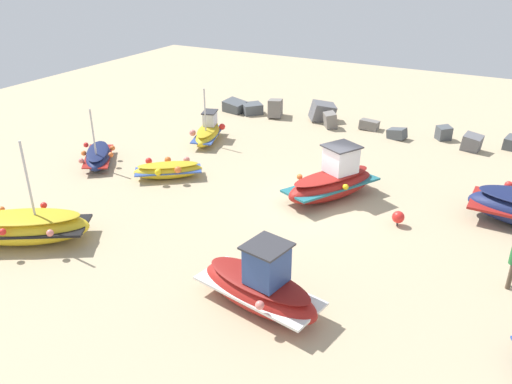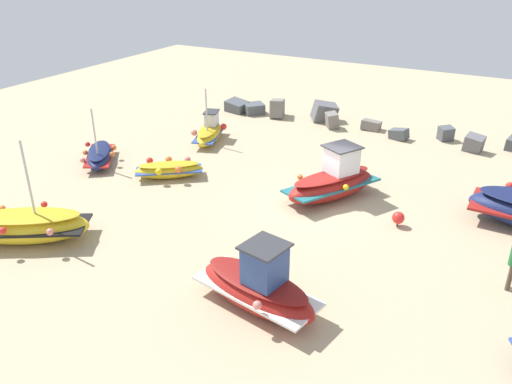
{
  "view_description": "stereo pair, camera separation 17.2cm",
  "coord_description": "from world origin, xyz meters",
  "px_view_note": "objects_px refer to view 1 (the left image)",
  "views": [
    {
      "loc": [
        6.8,
        -17.68,
        9.56
      ],
      "look_at": [
        -1.79,
        -1.78,
        0.9
      ],
      "focal_mm": 36.27,
      "sensor_mm": 36.0,
      "label": 1
    },
    {
      "loc": [
        6.95,
        -17.6,
        9.56
      ],
      "look_at": [
        -1.79,
        -1.78,
        0.9
      ],
      "focal_mm": 36.27,
      "sensor_mm": 36.0,
      "label": 2
    }
  ],
  "objects_px": {
    "fishing_boat_4": "(260,286)",
    "mooring_buoy_0": "(398,217)",
    "fishing_boat_0": "(26,227)",
    "fishing_boat_3": "(208,132)",
    "fishing_boat_6": "(168,170)",
    "fishing_boat_7": "(98,156)",
    "fishing_boat_5": "(332,181)"
  },
  "relations": [
    {
      "from": "fishing_boat_0",
      "to": "fishing_boat_3",
      "type": "relative_size",
      "value": 1.38
    },
    {
      "from": "fishing_boat_3",
      "to": "fishing_boat_4",
      "type": "height_order",
      "value": "fishing_boat_3"
    },
    {
      "from": "fishing_boat_7",
      "to": "mooring_buoy_0",
      "type": "distance_m",
      "value": 14.29
    },
    {
      "from": "fishing_boat_0",
      "to": "fishing_boat_3",
      "type": "xyz_separation_m",
      "value": [
        -0.08,
        11.79,
        -0.08
      ]
    },
    {
      "from": "fishing_boat_4",
      "to": "fishing_boat_6",
      "type": "xyz_separation_m",
      "value": [
        -7.98,
        6.21,
        -0.31
      ]
    },
    {
      "from": "fishing_boat_4",
      "to": "mooring_buoy_0",
      "type": "xyz_separation_m",
      "value": [
        2.3,
        6.74,
        -0.35
      ]
    },
    {
      "from": "fishing_boat_4",
      "to": "fishing_boat_6",
      "type": "height_order",
      "value": "fishing_boat_4"
    },
    {
      "from": "fishing_boat_7",
      "to": "mooring_buoy_0",
      "type": "height_order",
      "value": "fishing_boat_7"
    },
    {
      "from": "fishing_boat_4",
      "to": "fishing_boat_5",
      "type": "bearing_deg",
      "value": 106.02
    },
    {
      "from": "fishing_boat_4",
      "to": "fishing_boat_3",
      "type": "bearing_deg",
      "value": 139.69
    },
    {
      "from": "fishing_boat_3",
      "to": "fishing_boat_6",
      "type": "relative_size",
      "value": 1.09
    },
    {
      "from": "fishing_boat_0",
      "to": "fishing_boat_7",
      "type": "xyz_separation_m",
      "value": [
        -3.01,
        6.65,
        -0.2
      ]
    },
    {
      "from": "fishing_boat_0",
      "to": "mooring_buoy_0",
      "type": "height_order",
      "value": "fishing_boat_0"
    },
    {
      "from": "fishing_boat_5",
      "to": "mooring_buoy_0",
      "type": "bearing_deg",
      "value": -80.96
    },
    {
      "from": "fishing_boat_0",
      "to": "fishing_boat_5",
      "type": "relative_size",
      "value": 1.03
    },
    {
      "from": "fishing_boat_0",
      "to": "fishing_boat_4",
      "type": "height_order",
      "value": "fishing_boat_0"
    },
    {
      "from": "fishing_boat_0",
      "to": "fishing_boat_3",
      "type": "bearing_deg",
      "value": -121.24
    },
    {
      "from": "fishing_boat_5",
      "to": "fishing_boat_0",
      "type": "bearing_deg",
      "value": 164.28
    },
    {
      "from": "fishing_boat_6",
      "to": "fishing_boat_3",
      "type": "bearing_deg",
      "value": 64.73
    },
    {
      "from": "fishing_boat_0",
      "to": "fishing_boat_5",
      "type": "bearing_deg",
      "value": -165.71
    },
    {
      "from": "fishing_boat_6",
      "to": "fishing_boat_7",
      "type": "distance_m",
      "value": 4.0
    },
    {
      "from": "fishing_boat_0",
      "to": "fishing_boat_5",
      "type": "distance_m",
      "value": 11.81
    },
    {
      "from": "fishing_boat_4",
      "to": "mooring_buoy_0",
      "type": "bearing_deg",
      "value": 81.7
    },
    {
      "from": "fishing_boat_4",
      "to": "mooring_buoy_0",
      "type": "height_order",
      "value": "fishing_boat_4"
    },
    {
      "from": "fishing_boat_5",
      "to": "fishing_boat_6",
      "type": "xyz_separation_m",
      "value": [
        -7.24,
        -1.6,
        -0.36
      ]
    },
    {
      "from": "fishing_boat_0",
      "to": "fishing_boat_6",
      "type": "height_order",
      "value": "fishing_boat_0"
    },
    {
      "from": "fishing_boat_6",
      "to": "fishing_boat_7",
      "type": "bearing_deg",
      "value": 145.96
    },
    {
      "from": "fishing_boat_3",
      "to": "fishing_boat_6",
      "type": "bearing_deg",
      "value": 173.18
    },
    {
      "from": "fishing_boat_6",
      "to": "mooring_buoy_0",
      "type": "bearing_deg",
      "value": -34.51
    },
    {
      "from": "fishing_boat_0",
      "to": "fishing_boat_7",
      "type": "relative_size",
      "value": 1.42
    },
    {
      "from": "fishing_boat_0",
      "to": "mooring_buoy_0",
      "type": "xyz_separation_m",
      "value": [
        11.27,
        7.41,
        -0.24
      ]
    },
    {
      "from": "fishing_boat_3",
      "to": "fishing_boat_5",
      "type": "height_order",
      "value": "fishing_boat_3"
    }
  ]
}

